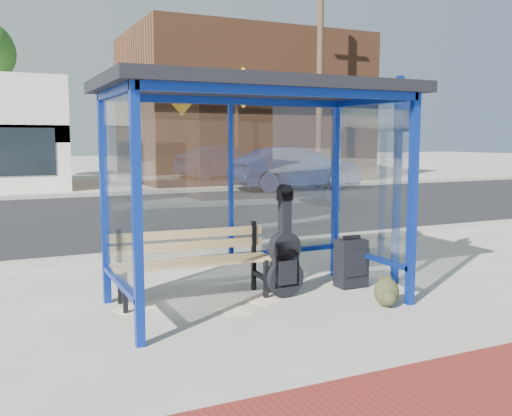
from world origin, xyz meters
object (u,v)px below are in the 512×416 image
bench (192,258)px  fire_hydrant (342,175)px  guitar_bag (285,259)px  suitcase (351,263)px  parked_car (295,169)px  backpack (387,293)px

bench → fire_hydrant: bearing=54.5°
guitar_bag → fire_hydrant: 16.59m
suitcase → parked_car: (6.03, 12.20, 0.47)m
bench → backpack: bearing=-28.9°
parked_car → fire_hydrant: 3.04m
parked_car → suitcase: bearing=153.8°
backpack → parked_car: parked_car is taller
backpack → parked_car: bearing=85.1°
suitcase → fire_hydrant: (8.80, 13.38, 0.09)m
bench → parked_car: size_ratio=0.39×
suitcase → bench: bearing=171.2°
bench → fire_hydrant: 16.92m
bench → parked_car: (7.97, 11.89, 0.29)m
bench → suitcase: bearing=-5.1°
guitar_bag → parked_car: 14.09m
parked_car → backpack: bearing=154.9°
backpack → fire_hydrant: fire_hydrant is taller
backpack → fire_hydrant: (8.93, 14.24, 0.23)m
guitar_bag → suitcase: bearing=-1.1°
guitar_bag → backpack: guitar_bag is taller
backpack → fire_hydrant: 16.81m
guitar_bag → bench: bearing=157.3°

